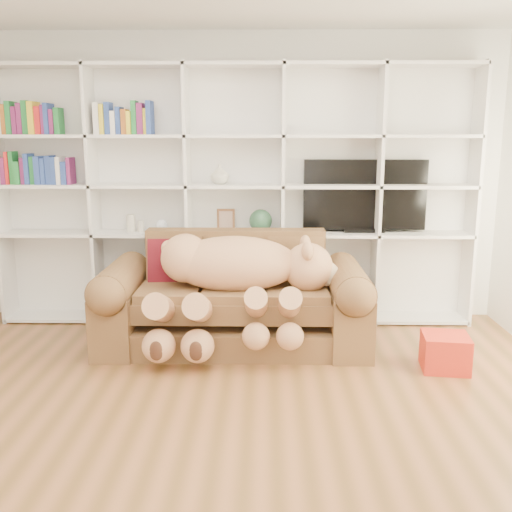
{
  "coord_description": "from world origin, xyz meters",
  "views": [
    {
      "loc": [
        0.28,
        -2.99,
        1.77
      ],
      "look_at": [
        0.2,
        1.63,
        0.78
      ],
      "focal_mm": 40.0,
      "sensor_mm": 36.0,
      "label": 1
    }
  ],
  "objects_px": {
    "teddy_bear": "(235,277)",
    "sofa": "(234,304)",
    "gift_box": "(445,352)",
    "tv": "(364,196)"
  },
  "relations": [
    {
      "from": "sofa",
      "to": "teddy_bear",
      "type": "relative_size",
      "value": 1.44
    },
    {
      "from": "gift_box",
      "to": "tv",
      "type": "height_order",
      "value": "tv"
    },
    {
      "from": "teddy_bear",
      "to": "gift_box",
      "type": "height_order",
      "value": "teddy_bear"
    },
    {
      "from": "tv",
      "to": "gift_box",
      "type": "bearing_deg",
      "value": -69.74
    },
    {
      "from": "teddy_bear",
      "to": "gift_box",
      "type": "bearing_deg",
      "value": -16.25
    },
    {
      "from": "tv",
      "to": "sofa",
      "type": "bearing_deg",
      "value": -150.08
    },
    {
      "from": "gift_box",
      "to": "teddy_bear",
      "type": "bearing_deg",
      "value": 167.98
    },
    {
      "from": "teddy_bear",
      "to": "sofa",
      "type": "bearing_deg",
      "value": 91.93
    },
    {
      "from": "sofa",
      "to": "teddy_bear",
      "type": "bearing_deg",
      "value": -83.84
    },
    {
      "from": "gift_box",
      "to": "tv",
      "type": "relative_size",
      "value": 0.3
    }
  ]
}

